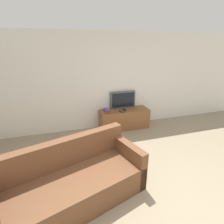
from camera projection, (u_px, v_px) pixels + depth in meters
name	position (u px, v px, depth m)	size (l,w,h in m)	color
ground_plane	(163.00, 210.00, 2.55)	(14.00, 14.00, 0.00)	gray
wall_back	(108.00, 82.00, 4.79)	(9.00, 0.06, 2.60)	white
tv_stand	(124.00, 119.00, 5.01)	(1.39, 0.48, 0.55)	brown
television	(123.00, 100.00, 5.00)	(0.73, 0.09, 0.48)	#4C4C51
couch	(73.00, 183.00, 2.63)	(2.30, 1.47, 0.90)	brown
book_stack	(107.00, 111.00, 4.72)	(0.15, 0.19, 0.10)	#995623
remote_on_stand	(124.00, 110.00, 4.88)	(0.06, 0.16, 0.02)	black
remote_secondary	(121.00, 112.00, 4.75)	(0.08, 0.15, 0.02)	#2D2D2D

